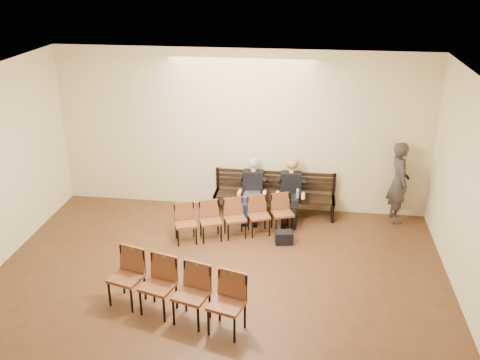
# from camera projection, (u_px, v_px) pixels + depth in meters

# --- Properties ---
(ground) EXTENTS (10.00, 10.00, 0.00)m
(ground) POSITION_uv_depth(u_px,v_px,m) (194.00, 358.00, 7.50)
(ground) COLOR brown
(ground) RESTS_ON ground
(room_walls) EXTENTS (8.02, 10.01, 3.51)m
(room_walls) POSITION_uv_depth(u_px,v_px,m) (200.00, 170.00, 7.23)
(room_walls) COLOR beige
(room_walls) RESTS_ON ground
(bench) EXTENTS (2.60, 0.90, 0.45)m
(bench) POSITION_uv_depth(u_px,v_px,m) (274.00, 205.00, 11.56)
(bench) COLOR black
(bench) RESTS_ON ground
(seated_man) EXTENTS (0.53, 0.73, 1.27)m
(seated_man) POSITION_uv_depth(u_px,v_px,m) (253.00, 189.00, 11.35)
(seated_man) COLOR black
(seated_man) RESTS_ON ground
(seated_woman) EXTENTS (0.53, 0.74, 1.24)m
(seated_woman) POSITION_uv_depth(u_px,v_px,m) (291.00, 192.00, 11.25)
(seated_woman) COLOR black
(seated_woman) RESTS_ON ground
(laptop) EXTENTS (0.35, 0.30, 0.22)m
(laptop) POSITION_uv_depth(u_px,v_px,m) (253.00, 194.00, 11.26)
(laptop) COLOR silver
(laptop) RESTS_ON bench
(water_bottle) EXTENTS (0.07, 0.07, 0.22)m
(water_bottle) POSITION_uv_depth(u_px,v_px,m) (297.00, 199.00, 11.04)
(water_bottle) COLOR silver
(water_bottle) RESTS_ON bench
(bag) EXTENTS (0.38, 0.29, 0.25)m
(bag) POSITION_uv_depth(u_px,v_px,m) (284.00, 237.00, 10.44)
(bag) COLOR black
(bag) RESTS_ON ground
(passerby) EXTENTS (0.59, 0.80, 2.01)m
(passerby) POSITION_uv_depth(u_px,v_px,m) (399.00, 176.00, 11.03)
(passerby) COLOR #37312D
(passerby) RESTS_ON ground
(chair_row_front) EXTENTS (2.37, 1.26, 0.77)m
(chair_row_front) POSITION_uv_depth(u_px,v_px,m) (235.00, 219.00, 10.60)
(chair_row_front) COLOR brown
(chair_row_front) RESTS_ON ground
(chair_row_back) EXTENTS (2.31, 1.11, 0.93)m
(chair_row_back) POSITION_uv_depth(u_px,v_px,m) (174.00, 291.00, 8.19)
(chair_row_back) COLOR brown
(chair_row_back) RESTS_ON ground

